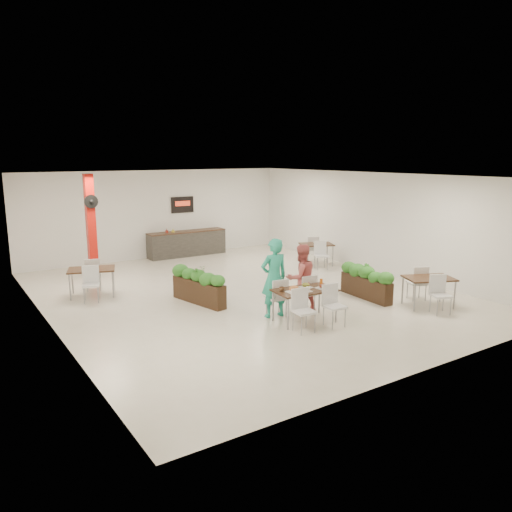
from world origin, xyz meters
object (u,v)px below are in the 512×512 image
(side_table_c, at_px, (429,282))
(red_column, at_px, (91,227))
(side_table_b, at_px, (316,247))
(diner_woman, at_px, (301,278))
(side_table_a, at_px, (92,273))
(planter_right, at_px, (366,280))
(service_counter, at_px, (187,243))
(diner_man, at_px, (274,278))
(planter_left, at_px, (199,284))
(main_table, at_px, (305,294))

(side_table_c, bearing_deg, red_column, 154.19)
(side_table_b, bearing_deg, side_table_c, -74.70)
(diner_woman, xyz_separation_m, side_table_a, (-3.87, 4.14, -0.19))
(planter_right, relative_size, side_table_b, 1.09)
(side_table_a, xyz_separation_m, side_table_b, (7.52, -0.38, -0.01))
(service_counter, height_order, side_table_c, service_counter)
(diner_man, distance_m, diner_woman, 0.81)
(service_counter, distance_m, side_table_c, 9.47)
(diner_man, height_order, side_table_a, diner_man)
(diner_man, relative_size, planter_right, 1.03)
(service_counter, relative_size, planter_left, 1.60)
(diner_woman, height_order, side_table_a, diner_woman)
(service_counter, bearing_deg, red_column, -155.00)
(side_table_b, height_order, side_table_c, same)
(diner_woman, bearing_deg, diner_man, 5.86)
(service_counter, relative_size, side_table_b, 1.81)
(red_column, distance_m, side_table_a, 2.07)
(main_table, xyz_separation_m, planter_left, (-1.37, 2.59, -0.13))
(diner_woman, height_order, planter_left, diner_woman)
(main_table, height_order, diner_man, diner_man)
(diner_woman, distance_m, planter_right, 2.16)
(diner_man, height_order, planter_right, diner_man)
(diner_man, relative_size, side_table_c, 1.13)
(main_table, relative_size, side_table_b, 1.05)
(red_column, distance_m, main_table, 7.22)
(red_column, xyz_separation_m, planter_right, (5.48, -5.95, -1.16))
(planter_left, distance_m, side_table_a, 3.03)
(service_counter, xyz_separation_m, side_table_c, (2.24, -9.20, 0.13))
(side_table_a, bearing_deg, planter_left, -27.99)
(service_counter, xyz_separation_m, side_table_b, (3.00, -3.97, 0.13))
(red_column, relative_size, diner_woman, 1.94)
(diner_man, relative_size, planter_left, 1.00)
(red_column, distance_m, side_table_c, 9.68)
(red_column, distance_m, planter_right, 8.17)
(side_table_c, bearing_deg, main_table, -170.08)
(diner_woman, xyz_separation_m, side_table_c, (2.90, -1.47, -0.20))
(red_column, relative_size, side_table_b, 1.94)
(red_column, height_order, planter_left, red_column)
(service_counter, xyz_separation_m, side_table_a, (-4.52, -3.59, 0.14))
(diner_man, height_order, planter_left, diner_man)
(side_table_a, bearing_deg, service_counter, 57.00)
(red_column, height_order, service_counter, red_column)
(diner_woman, bearing_deg, service_counter, -88.99)
(main_table, relative_size, diner_man, 0.93)
(planter_right, relative_size, side_table_a, 1.08)
(red_column, xyz_separation_m, service_counter, (4.00, 1.86, -1.15))
(side_table_b, bearing_deg, planter_left, -137.93)
(side_table_c, bearing_deg, planter_right, 142.68)
(service_counter, distance_m, main_table, 8.45)
(main_table, distance_m, diner_woman, 0.79)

